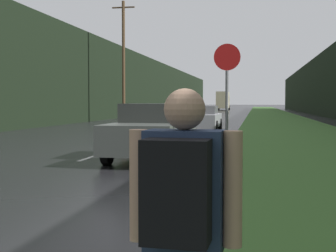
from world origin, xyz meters
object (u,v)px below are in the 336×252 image
object	(u,v)px
stop_sign	(227,96)
hitchhiker_with_backpack	(183,230)
car_passing_far	(201,119)
car_passing_near	(153,131)
delivery_truck	(223,101)

from	to	relation	value
stop_sign	hitchhiker_with_backpack	world-z (taller)	stop_sign
stop_sign	car_passing_far	distance (m)	13.97
car_passing_near	car_passing_far	bearing A→B (deg)	-90.00
delivery_truck	hitchhiker_with_backpack	bearing A→B (deg)	-86.16
stop_sign	car_passing_near	bearing A→B (deg)	136.68
stop_sign	hitchhiker_with_backpack	xyz separation A→B (m)	(0.30, -8.40, -0.76)
hitchhiker_with_backpack	car_passing_near	bearing A→B (deg)	105.82
car_passing_near	delivery_truck	world-z (taller)	delivery_truck
car_passing_near	car_passing_far	distance (m)	11.72
car_passing_near	stop_sign	bearing A→B (deg)	136.68
car_passing_near	delivery_truck	xyz separation A→B (m)	(-3.66, 80.85, 1.14)
car_passing_far	stop_sign	bearing A→B (deg)	98.94
hitchhiker_with_backpack	car_passing_far	xyz separation A→B (m)	(-2.47, 22.16, -0.23)
car_passing_near	delivery_truck	bearing A→B (deg)	-87.40
delivery_truck	car_passing_near	bearing A→B (deg)	-87.40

